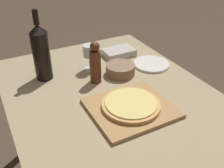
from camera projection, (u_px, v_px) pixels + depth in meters
name	position (u px, v px, depth m)	size (l,w,h in m)	color
dining_table	(116.00, 114.00, 1.30)	(0.97, 1.38, 0.75)	#9E8966
cutting_board	(131.00, 108.00, 1.18)	(0.36, 0.32, 0.02)	#A87A47
pizza	(131.00, 104.00, 1.17)	(0.26, 0.26, 0.02)	tan
wine_bottle	(41.00, 52.00, 1.34)	(0.09, 0.09, 0.37)	black
pepper_mill	(95.00, 63.00, 1.33)	(0.06, 0.06, 0.23)	#5B2D19
wine_glass	(89.00, 52.00, 1.44)	(0.07, 0.07, 0.15)	silver
small_bowl	(120.00, 70.00, 1.44)	(0.16, 0.16, 0.06)	#84664C
dinner_plate	(151.00, 64.00, 1.54)	(0.21, 0.21, 0.01)	silver
food_container	(119.00, 52.00, 1.64)	(0.19, 0.12, 0.04)	#BCB7AD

